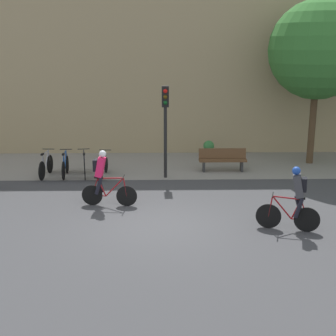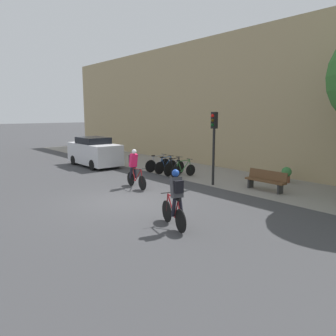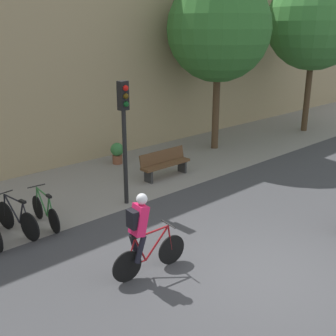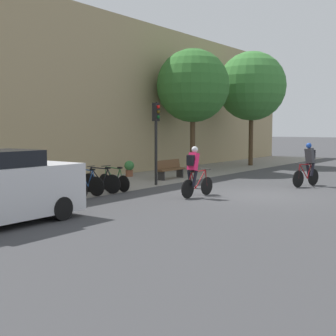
# 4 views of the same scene
# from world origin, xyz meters

# --- Properties ---
(ground) EXTENTS (200.00, 200.00, 0.00)m
(ground) POSITION_xyz_m (0.00, 0.00, 0.00)
(ground) COLOR #3D3D3F
(kerb_strip) EXTENTS (44.00, 4.50, 0.01)m
(kerb_strip) POSITION_xyz_m (0.00, 6.75, 0.00)
(kerb_strip) COLOR gray
(kerb_strip) RESTS_ON ground
(building_facade) EXTENTS (44.00, 0.60, 8.06)m
(building_facade) POSITION_xyz_m (0.00, 9.30, 4.03)
(building_facade) COLOR tan
(building_facade) RESTS_ON ground
(cyclist_pink) EXTENTS (1.73, 0.48, 1.77)m
(cyclist_pink) POSITION_xyz_m (-1.78, 1.67, 0.95)
(cyclist_pink) COLOR black
(cyclist_pink) RESTS_ON ground
(parked_bike_2) EXTENTS (0.46, 1.70, 0.99)m
(parked_bike_2) POSITION_xyz_m (-2.88, 5.05, 0.41)
(parked_bike_2) COLOR black
(parked_bike_2) RESTS_ON ground
(parked_bike_3) EXTENTS (0.46, 1.65, 0.95)m
(parked_bike_3) POSITION_xyz_m (-2.16, 5.05, 0.38)
(parked_bike_3) COLOR black
(parked_bike_3) RESTS_ON ground
(traffic_light_pole) EXTENTS (0.26, 0.30, 3.43)m
(traffic_light_pole) POSITION_xyz_m (0.20, 4.81, 2.38)
(traffic_light_pole) COLOR black
(traffic_light_pole) RESTS_ON ground
(bench) EXTENTS (1.88, 0.44, 0.89)m
(bench) POSITION_xyz_m (2.48, 5.73, 0.48)
(bench) COLOR brown
(bench) RESTS_ON ground
(street_tree_0) EXTENTS (3.98, 3.98, 6.67)m
(street_tree_0) POSITION_xyz_m (6.36, 6.96, 4.67)
(street_tree_0) COLOR #4C3823
(street_tree_0) RESTS_ON ground
(street_tree_1) EXTENTS (4.32, 4.32, 7.16)m
(street_tree_1) POSITION_xyz_m (11.88, 6.11, 4.99)
(street_tree_1) COLOR #4C3823
(street_tree_1) RESTS_ON ground
(potted_plant) EXTENTS (0.48, 0.48, 0.78)m
(potted_plant) POSITION_xyz_m (2.16, 7.96, 0.44)
(potted_plant) COLOR brown
(potted_plant) RESTS_ON ground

